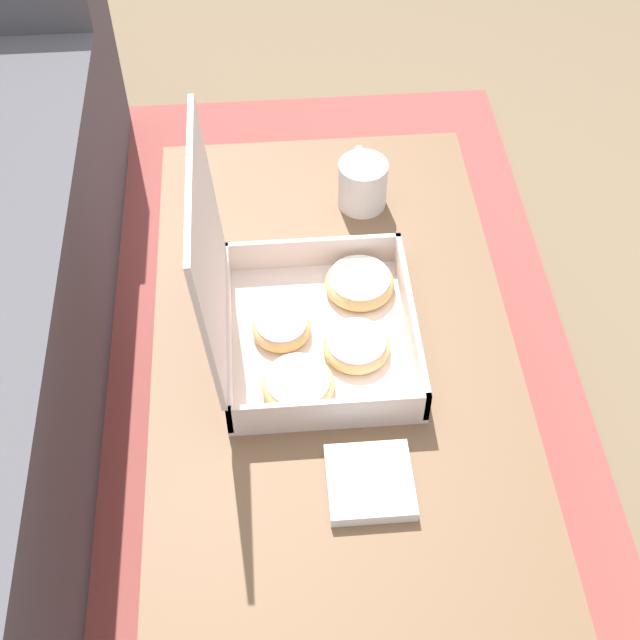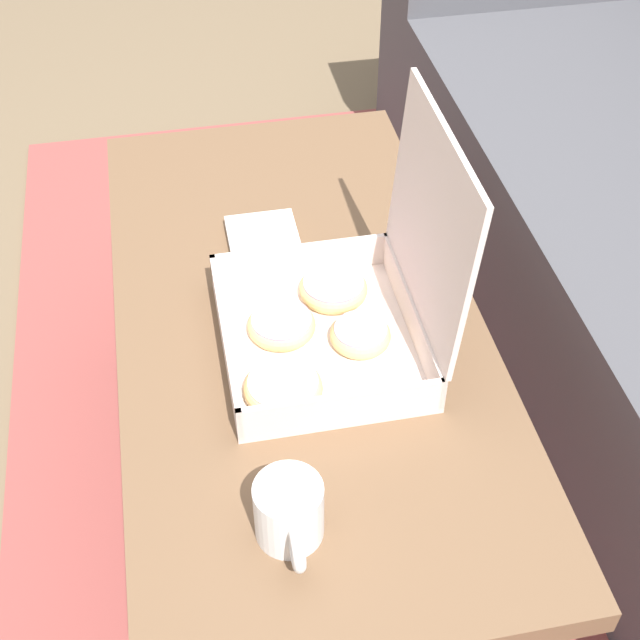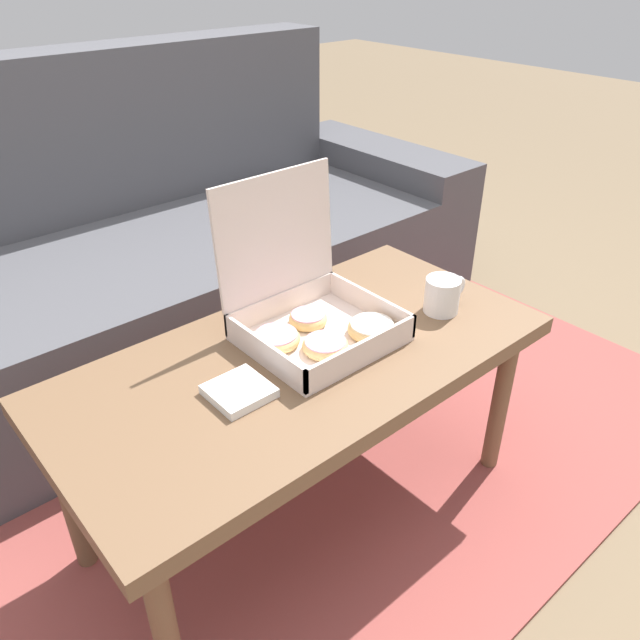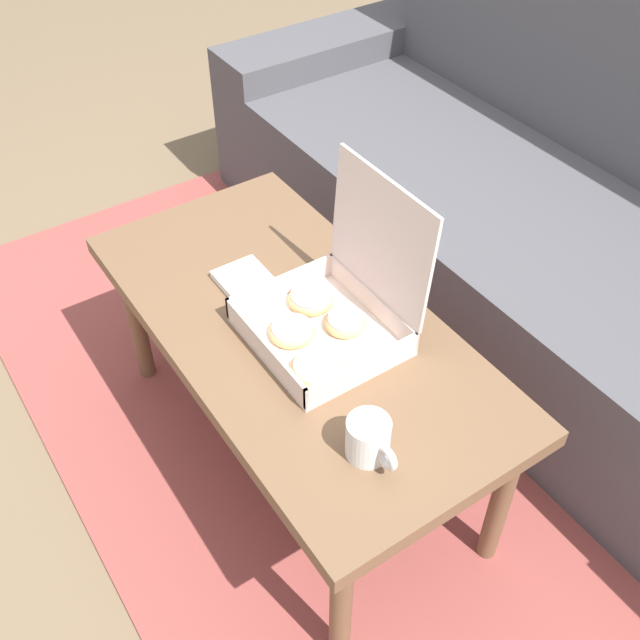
# 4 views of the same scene
# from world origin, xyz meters

# --- Properties ---
(ground_plane) EXTENTS (12.00, 12.00, 0.00)m
(ground_plane) POSITION_xyz_m (0.00, 0.00, 0.00)
(ground_plane) COLOR #756047
(area_rug) EXTENTS (2.60, 1.87, 0.01)m
(area_rug) POSITION_xyz_m (0.00, 0.30, 0.01)
(area_rug) COLOR #994742
(area_rug) RESTS_ON ground_plane
(coffee_table) EXTENTS (1.07, 0.54, 0.48)m
(coffee_table) POSITION_xyz_m (0.00, -0.09, 0.42)
(coffee_table) COLOR brown
(coffee_table) RESTS_ON ground_plane
(pastry_box) EXTENTS (0.31, 0.30, 0.34)m
(pastry_box) POSITION_xyz_m (0.07, -0.04, 0.53)
(pastry_box) COLOR silver
(pastry_box) RESTS_ON coffee_table
(coffee_mug) EXTENTS (0.12, 0.08, 0.08)m
(coffee_mug) POSITION_xyz_m (0.37, -0.16, 0.52)
(coffee_mug) COLOR white
(coffee_mug) RESTS_ON coffee_table
(napkin_stack) EXTENTS (0.11, 0.11, 0.02)m
(napkin_stack) POSITION_xyz_m (-0.18, -0.12, 0.48)
(napkin_stack) COLOR white
(napkin_stack) RESTS_ON coffee_table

